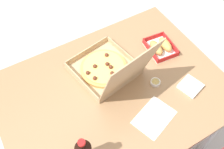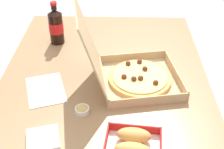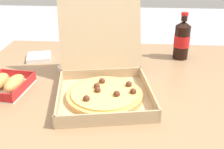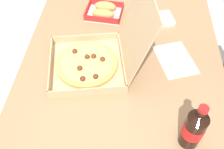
{
  "view_description": "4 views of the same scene",
  "coord_description": "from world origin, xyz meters",
  "px_view_note": "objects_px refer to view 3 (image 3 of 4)",
  "views": [
    {
      "loc": [
        0.39,
        0.65,
        1.95
      ],
      "look_at": [
        -0.03,
        -0.07,
        0.79
      ],
      "focal_mm": 41.26,
      "sensor_mm": 36.0,
      "label": 1
    },
    {
      "loc": [
        -1.1,
        -0.06,
        1.56
      ],
      "look_at": [
        -0.06,
        -0.04,
        0.8
      ],
      "focal_mm": 49.13,
      "sensor_mm": 36.0,
      "label": 2
    },
    {
      "loc": [
        0.07,
        -0.99,
        1.24
      ],
      "look_at": [
        -0.0,
        -0.09,
        0.81
      ],
      "focal_mm": 43.23,
      "sensor_mm": 36.0,
      "label": 3
    },
    {
      "loc": [
        0.75,
        0.02,
        1.63
      ],
      "look_at": [
        0.03,
        -0.04,
        0.77
      ],
      "focal_mm": 41.93,
      "sensor_mm": 36.0,
      "label": 4
    }
  ],
  "objects_px": {
    "diner_person": "(109,36)",
    "dipping_sauce_cup": "(64,68)",
    "napkin_pile": "(39,57)",
    "pizza_box_open": "(104,81)",
    "bread_side_box": "(7,84)",
    "paper_menu": "(98,57)",
    "chair": "(109,68)",
    "cola_bottle": "(182,40)"
  },
  "relations": [
    {
      "from": "pizza_box_open",
      "to": "dipping_sauce_cup",
      "type": "distance_m",
      "value": 0.28
    },
    {
      "from": "napkin_pile",
      "to": "paper_menu",
      "type": "bearing_deg",
      "value": 9.96
    },
    {
      "from": "bread_side_box",
      "to": "dipping_sauce_cup",
      "type": "height_order",
      "value": "bread_side_box"
    },
    {
      "from": "chair",
      "to": "diner_person",
      "type": "distance_m",
      "value": 0.21
    },
    {
      "from": "napkin_pile",
      "to": "dipping_sauce_cup",
      "type": "relative_size",
      "value": 1.96
    },
    {
      "from": "bread_side_box",
      "to": "paper_menu",
      "type": "xyz_separation_m",
      "value": [
        0.31,
        0.36,
        -0.02
      ]
    },
    {
      "from": "chair",
      "to": "diner_person",
      "type": "bearing_deg",
      "value": 93.62
    },
    {
      "from": "pizza_box_open",
      "to": "napkin_pile",
      "type": "relative_size",
      "value": 4.32
    },
    {
      "from": "chair",
      "to": "pizza_box_open",
      "type": "height_order",
      "value": "pizza_box_open"
    },
    {
      "from": "pizza_box_open",
      "to": "napkin_pile",
      "type": "bearing_deg",
      "value": 138.3
    },
    {
      "from": "paper_menu",
      "to": "pizza_box_open",
      "type": "bearing_deg",
      "value": -98.58
    },
    {
      "from": "pizza_box_open",
      "to": "dipping_sauce_cup",
      "type": "bearing_deg",
      "value": 135.67
    },
    {
      "from": "dipping_sauce_cup",
      "to": "diner_person",
      "type": "bearing_deg",
      "value": 78.39
    },
    {
      "from": "diner_person",
      "to": "bread_side_box",
      "type": "height_order",
      "value": "diner_person"
    },
    {
      "from": "pizza_box_open",
      "to": "dipping_sauce_cup",
      "type": "xyz_separation_m",
      "value": [
        -0.2,
        0.19,
        -0.04
      ]
    },
    {
      "from": "bread_side_box",
      "to": "napkin_pile",
      "type": "xyz_separation_m",
      "value": [
        0.02,
        0.31,
        -0.02
      ]
    },
    {
      "from": "diner_person",
      "to": "paper_menu",
      "type": "relative_size",
      "value": 5.48
    },
    {
      "from": "paper_menu",
      "to": "diner_person",
      "type": "bearing_deg",
      "value": 70.03
    },
    {
      "from": "diner_person",
      "to": "pizza_box_open",
      "type": "height_order",
      "value": "diner_person"
    },
    {
      "from": "diner_person",
      "to": "napkin_pile",
      "type": "height_order",
      "value": "diner_person"
    },
    {
      "from": "diner_person",
      "to": "bread_side_box",
      "type": "bearing_deg",
      "value": -109.95
    },
    {
      "from": "cola_bottle",
      "to": "paper_menu",
      "type": "relative_size",
      "value": 1.07
    },
    {
      "from": "bread_side_box",
      "to": "dipping_sauce_cup",
      "type": "relative_size",
      "value": 3.65
    },
    {
      "from": "diner_person",
      "to": "pizza_box_open",
      "type": "xyz_separation_m",
      "value": [
        0.06,
        -0.87,
        0.11
      ]
    },
    {
      "from": "diner_person",
      "to": "napkin_pile",
      "type": "distance_m",
      "value": 0.64
    },
    {
      "from": "pizza_box_open",
      "to": "paper_menu",
      "type": "distance_m",
      "value": 0.37
    },
    {
      "from": "napkin_pile",
      "to": "cola_bottle",
      "type": "bearing_deg",
      "value": 5.54
    },
    {
      "from": "pizza_box_open",
      "to": "cola_bottle",
      "type": "relative_size",
      "value": 2.12
    },
    {
      "from": "dipping_sauce_cup",
      "to": "napkin_pile",
      "type": "bearing_deg",
      "value": 142.0
    },
    {
      "from": "diner_person",
      "to": "cola_bottle",
      "type": "distance_m",
      "value": 0.65
    },
    {
      "from": "paper_menu",
      "to": "napkin_pile",
      "type": "distance_m",
      "value": 0.29
    },
    {
      "from": "bread_side_box",
      "to": "diner_person",
      "type": "bearing_deg",
      "value": 70.05
    },
    {
      "from": "bread_side_box",
      "to": "chair",
      "type": "bearing_deg",
      "value": 68.53
    },
    {
      "from": "chair",
      "to": "bread_side_box",
      "type": "bearing_deg",
      "value": -111.47
    },
    {
      "from": "chair",
      "to": "cola_bottle",
      "type": "distance_m",
      "value": 0.68
    },
    {
      "from": "napkin_pile",
      "to": "pizza_box_open",
      "type": "bearing_deg",
      "value": -41.7
    },
    {
      "from": "chair",
      "to": "paper_menu",
      "type": "height_order",
      "value": "chair"
    },
    {
      "from": "diner_person",
      "to": "dipping_sauce_cup",
      "type": "height_order",
      "value": "diner_person"
    },
    {
      "from": "chair",
      "to": "bread_side_box",
      "type": "height_order",
      "value": "chair"
    },
    {
      "from": "chair",
      "to": "pizza_box_open",
      "type": "bearing_deg",
      "value": -86.3
    },
    {
      "from": "chair",
      "to": "dipping_sauce_cup",
      "type": "height_order",
      "value": "chair"
    },
    {
      "from": "bread_side_box",
      "to": "dipping_sauce_cup",
      "type": "distance_m",
      "value": 0.26
    }
  ]
}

